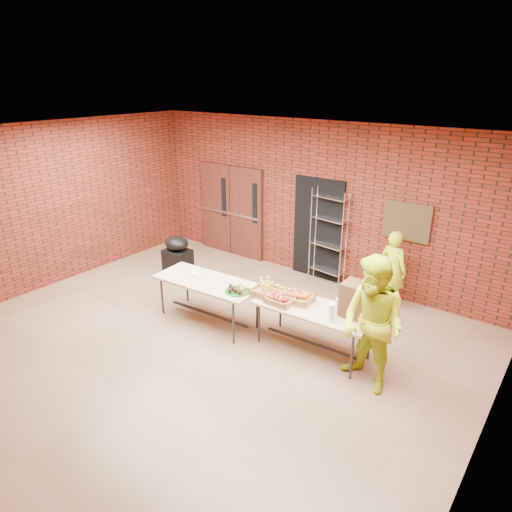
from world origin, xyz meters
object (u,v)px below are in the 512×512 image
at_px(coffee_dispenser, 356,300).
at_px(volunteer_man, 373,325).
at_px(table_right, 314,311).
at_px(wire_rack, 328,237).
at_px(covered_grill, 178,258).
at_px(table_left, 207,284).
at_px(volunteer_woman, 393,270).

bearing_deg(coffee_dispenser, volunteer_man, -44.00).
bearing_deg(table_right, volunteer_man, -18.00).
height_order(table_right, coffee_dispenser, coffee_dispenser).
bearing_deg(wire_rack, covered_grill, -137.52).
distance_m(table_left, covered_grill, 1.89).
height_order(table_left, table_right, table_left).
xyz_separation_m(table_right, covered_grill, (-3.57, 0.61, -0.20)).
bearing_deg(volunteer_man, covered_grill, -171.30).
distance_m(table_right, coffee_dispenser, 0.68).
xyz_separation_m(wire_rack, table_right, (1.06, -2.34, -0.30)).
xyz_separation_m(table_right, volunteer_man, (1.04, -0.28, 0.27)).
bearing_deg(covered_grill, table_left, -27.79).
bearing_deg(covered_grill, volunteer_man, -10.62).
relative_size(table_left, volunteer_man, 1.00).
bearing_deg(volunteer_man, table_left, -160.46).
distance_m(wire_rack, volunteer_man, 3.36).
height_order(wire_rack, covered_grill, wire_rack).
relative_size(wire_rack, table_left, 1.03).
distance_m(coffee_dispenser, covered_grill, 4.21).
height_order(wire_rack, table_left, wire_rack).
bearing_deg(volunteer_woman, volunteer_man, 119.89).
relative_size(covered_grill, volunteer_woman, 0.65).
bearing_deg(table_right, volunteer_woman, 76.85).
xyz_separation_m(wire_rack, covered_grill, (-2.51, -1.74, -0.51)).
relative_size(table_left, table_right, 1.03).
height_order(table_right, volunteer_man, volunteer_man).
bearing_deg(table_left, volunteer_man, -3.69).
relative_size(coffee_dispenser, volunteer_woman, 0.35).
bearing_deg(wire_rack, coffee_dispenser, -45.29).
bearing_deg(covered_grill, coffee_dispenser, -5.94).
xyz_separation_m(covered_grill, volunteer_woman, (3.95, 1.52, 0.26)).
relative_size(table_left, coffee_dispenser, 3.72).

